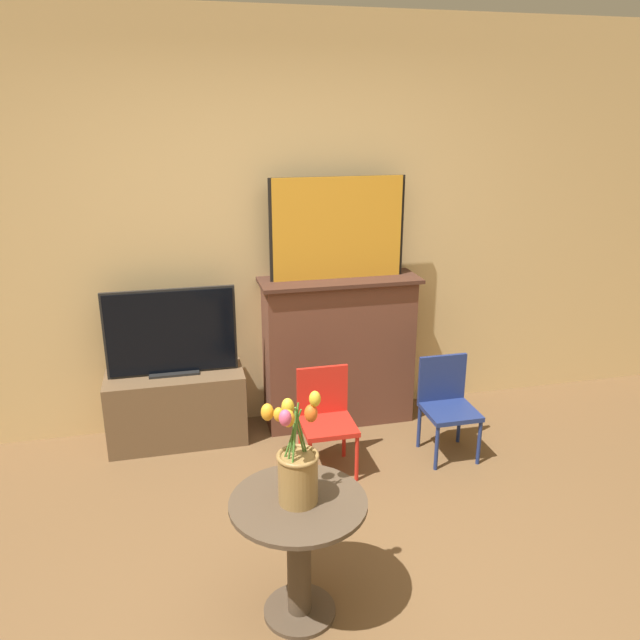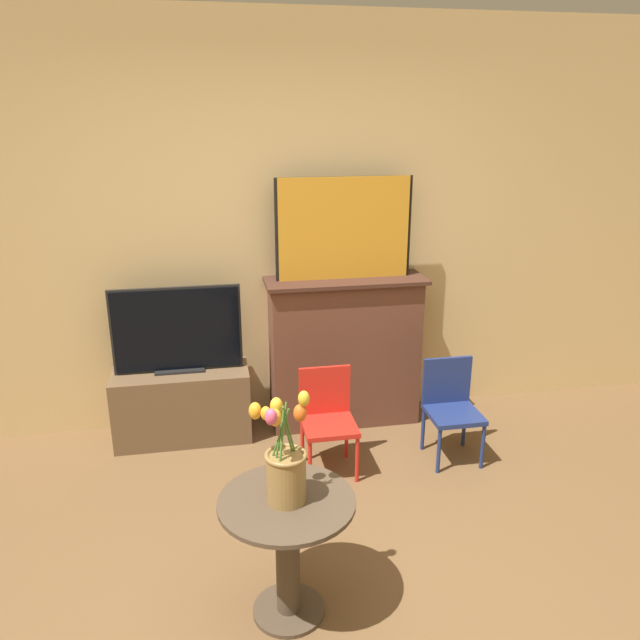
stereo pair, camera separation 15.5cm
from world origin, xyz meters
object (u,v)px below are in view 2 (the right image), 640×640
(vase_tulips, at_px, (285,465))
(chair_blue, at_px, (451,404))
(painting, at_px, (344,229))
(tv_monitor, at_px, (177,331))
(chair_red, at_px, (327,414))

(vase_tulips, bearing_deg, chair_blue, 43.61)
(vase_tulips, bearing_deg, painting, 70.12)
(tv_monitor, bearing_deg, chair_red, -32.21)
(chair_red, bearing_deg, chair_blue, 0.18)
(painting, xyz_separation_m, chair_blue, (0.56, -0.60, -1.02))
(painting, height_order, chair_red, painting)
(painting, bearing_deg, tv_monitor, -177.57)
(chair_blue, relative_size, vase_tulips, 1.35)
(tv_monitor, distance_m, vase_tulips, 1.75)
(tv_monitor, height_order, vase_tulips, tv_monitor)
(vase_tulips, bearing_deg, tv_monitor, 105.80)
(tv_monitor, distance_m, chair_red, 1.11)
(chair_blue, height_order, vase_tulips, vase_tulips)
(chair_red, relative_size, vase_tulips, 1.35)
(tv_monitor, height_order, chair_blue, tv_monitor)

